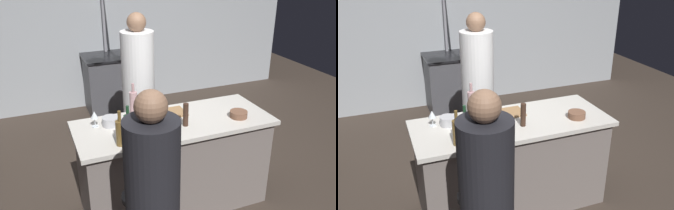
# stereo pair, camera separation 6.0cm
# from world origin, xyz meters

# --- Properties ---
(ground_plane) EXTENTS (9.00, 9.00, 0.00)m
(ground_plane) POSITION_xyz_m (0.00, 0.00, 0.00)
(ground_plane) COLOR #382D26
(back_wall) EXTENTS (6.40, 0.16, 2.60)m
(back_wall) POSITION_xyz_m (0.00, 2.85, 1.30)
(back_wall) COLOR #9EA3A8
(back_wall) RESTS_ON ground_plane
(kitchen_island) EXTENTS (1.80, 0.72, 0.90)m
(kitchen_island) POSITION_xyz_m (0.00, 0.00, 0.45)
(kitchen_island) COLOR slate
(kitchen_island) RESTS_ON ground_plane
(stove_range) EXTENTS (0.80, 0.64, 0.89)m
(stove_range) POSITION_xyz_m (0.00, 2.45, 0.45)
(stove_range) COLOR #47474C
(stove_range) RESTS_ON ground_plane
(chef) EXTENTS (0.37, 0.37, 1.73)m
(chef) POSITION_xyz_m (-0.03, 0.97, 0.80)
(chef) COLOR white
(chef) RESTS_ON ground_plane
(overhead_pot_rack) EXTENTS (0.88, 1.49, 2.17)m
(overhead_pot_rack) POSITION_xyz_m (-0.01, 1.88, 1.67)
(overhead_pot_rack) COLOR gray
(overhead_pot_rack) RESTS_ON ground_plane
(cutting_board) EXTENTS (0.32, 0.22, 0.02)m
(cutting_board) POSITION_xyz_m (0.01, 0.16, 0.91)
(cutting_board) COLOR #997047
(cutting_board) RESTS_ON kitchen_island
(pepper_mill) EXTENTS (0.05, 0.05, 0.21)m
(pepper_mill) POSITION_xyz_m (0.06, -0.12, 1.01)
(pepper_mill) COLOR #382319
(pepper_mill) RESTS_ON kitchen_island
(wine_bottle_amber) EXTENTS (0.07, 0.07, 0.29)m
(wine_bottle_amber) POSITION_xyz_m (-0.56, -0.24, 1.01)
(wine_bottle_amber) COLOR brown
(wine_bottle_amber) RESTS_ON kitchen_island
(wine_bottle_rose) EXTENTS (0.07, 0.07, 0.32)m
(wine_bottle_rose) POSITION_xyz_m (-0.30, 0.26, 1.02)
(wine_bottle_rose) COLOR #B78C8E
(wine_bottle_rose) RESTS_ON kitchen_island
(wine_bottle_red) EXTENTS (0.07, 0.07, 0.30)m
(wine_bottle_red) POSITION_xyz_m (-0.22, -0.19, 1.01)
(wine_bottle_red) COLOR #143319
(wine_bottle_red) RESTS_ON kitchen_island
(wine_bottle_green) EXTENTS (0.07, 0.07, 0.29)m
(wine_bottle_green) POSITION_xyz_m (-0.48, -0.16, 1.01)
(wine_bottle_green) COLOR #193D23
(wine_bottle_green) RESTS_ON kitchen_island
(wine_bottle_dark) EXTENTS (0.07, 0.07, 0.30)m
(wine_bottle_dark) POSITION_xyz_m (-0.27, 0.07, 1.01)
(wine_bottle_dark) COLOR black
(wine_bottle_dark) RESTS_ON kitchen_island
(wine_glass_near_left_guest) EXTENTS (0.07, 0.07, 0.15)m
(wine_glass_near_left_guest) POSITION_xyz_m (-0.69, 0.16, 1.01)
(wine_glass_near_left_guest) COLOR silver
(wine_glass_near_left_guest) RESTS_ON kitchen_island
(wine_glass_by_chef) EXTENTS (0.07, 0.07, 0.15)m
(wine_glass_by_chef) POSITION_xyz_m (-0.20, -0.08, 1.01)
(wine_glass_by_chef) COLOR silver
(wine_glass_by_chef) RESTS_ON kitchen_island
(mixing_bowl_steel) EXTENTS (0.14, 0.14, 0.08)m
(mixing_bowl_steel) POSITION_xyz_m (-0.56, 0.13, 0.94)
(mixing_bowl_steel) COLOR #B7B7BC
(mixing_bowl_steel) RESTS_ON kitchen_island
(mixing_bowl_wooden) EXTENTS (0.16, 0.16, 0.06)m
(mixing_bowl_wooden) POSITION_xyz_m (0.59, -0.14, 0.93)
(mixing_bowl_wooden) COLOR brown
(mixing_bowl_wooden) RESTS_ON kitchen_island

